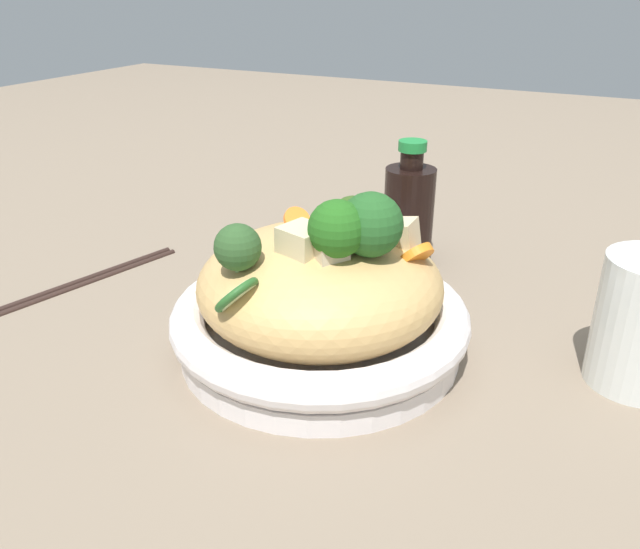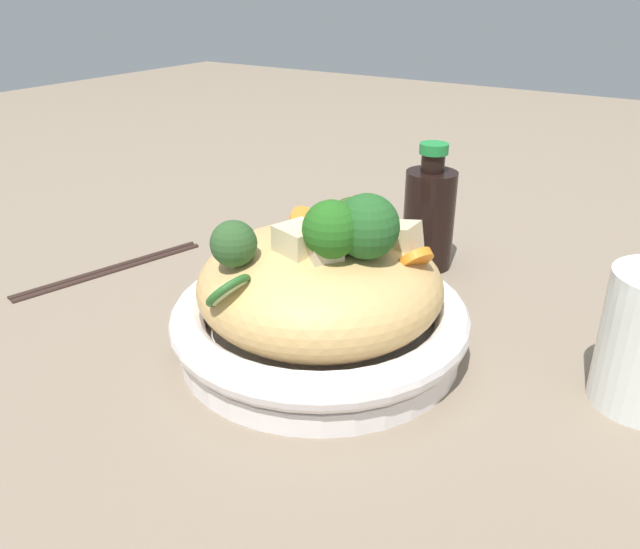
% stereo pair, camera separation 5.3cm
% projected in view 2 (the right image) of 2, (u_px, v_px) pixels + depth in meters
% --- Properties ---
extents(ground_plane, '(3.00, 3.00, 0.00)m').
position_uv_depth(ground_plane, '(320.00, 350.00, 0.57)').
color(ground_plane, '#7D6C5A').
extents(serving_bowl, '(0.26, 0.26, 0.05)m').
position_uv_depth(serving_bowl, '(320.00, 324.00, 0.56)').
color(serving_bowl, white).
rests_on(serving_bowl, ground_plane).
extents(noodle_heap, '(0.21, 0.21, 0.09)m').
position_uv_depth(noodle_heap, '(320.00, 284.00, 0.54)').
color(noodle_heap, tan).
rests_on(noodle_heap, serving_bowl).
extents(broccoli_florets, '(0.12, 0.14, 0.07)m').
position_uv_depth(broccoli_florets, '(334.00, 230.00, 0.49)').
color(broccoli_florets, '#96B571').
rests_on(broccoli_florets, serving_bowl).
extents(carrot_coins, '(0.06, 0.15, 0.03)m').
position_uv_depth(carrot_coins, '(380.00, 242.00, 0.53)').
color(carrot_coins, orange).
rests_on(carrot_coins, serving_bowl).
extents(zucchini_slices, '(0.20, 0.06, 0.04)m').
position_uv_depth(zucchini_slices, '(303.00, 252.00, 0.53)').
color(zucchini_slices, beige).
rests_on(zucchini_slices, serving_bowl).
extents(chicken_chunks, '(0.10, 0.09, 0.04)m').
position_uv_depth(chicken_chunks, '(339.00, 242.00, 0.51)').
color(chicken_chunks, beige).
rests_on(chicken_chunks, serving_bowl).
extents(soy_sauce_bottle, '(0.06, 0.06, 0.14)m').
position_uv_depth(soy_sauce_bottle, '(428.00, 216.00, 0.71)').
color(soy_sauce_bottle, black).
rests_on(soy_sauce_bottle, ground_plane).
extents(chopsticks_pair, '(0.22, 0.07, 0.01)m').
position_uv_depth(chopsticks_pair, '(111.00, 268.00, 0.72)').
color(chopsticks_pair, black).
rests_on(chopsticks_pair, ground_plane).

